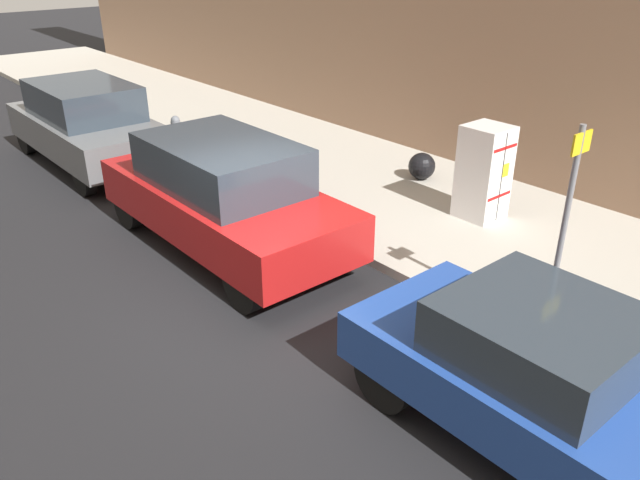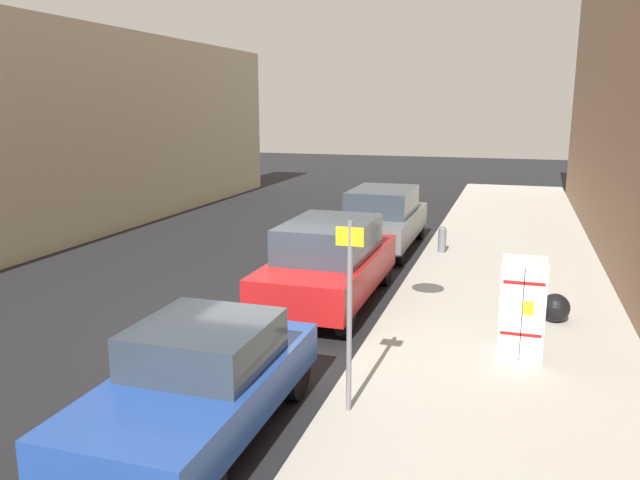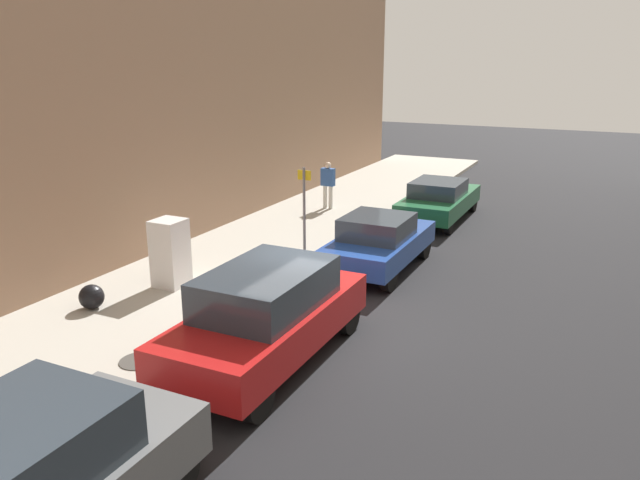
# 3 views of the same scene
# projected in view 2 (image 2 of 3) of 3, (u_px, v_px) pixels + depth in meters

# --- Properties ---
(ground_plane) EXTENTS (80.00, 80.00, 0.00)m
(ground_plane) POSITION_uv_depth(u_px,v_px,m) (286.00, 327.00, 11.79)
(ground_plane) COLOR black
(sidewalk_slab) EXTENTS (4.52, 44.00, 0.15)m
(sidewalk_slab) POSITION_uv_depth(u_px,v_px,m) (502.00, 347.00, 10.62)
(sidewalk_slab) COLOR #B2ADA0
(sidewalk_slab) RESTS_ON ground
(discarded_refrigerator) EXTENTS (0.68, 0.71, 1.59)m
(discarded_refrigerator) POSITION_uv_depth(u_px,v_px,m) (522.00, 308.00, 9.91)
(discarded_refrigerator) COLOR white
(discarded_refrigerator) RESTS_ON sidewalk_slab
(manhole_cover) EXTENTS (0.70, 0.70, 0.02)m
(manhole_cover) POSITION_uv_depth(u_px,v_px,m) (428.00, 288.00, 13.72)
(manhole_cover) COLOR #47443F
(manhole_cover) RESTS_ON sidewalk_slab
(street_sign_post) EXTENTS (0.36, 0.07, 2.56)m
(street_sign_post) POSITION_uv_depth(u_px,v_px,m) (349.00, 307.00, 7.97)
(street_sign_post) COLOR slate
(street_sign_post) RESTS_ON sidewalk_slab
(fire_hydrant) EXTENTS (0.22, 0.22, 0.73)m
(fire_hydrant) POSITION_uv_depth(u_px,v_px,m) (442.00, 239.00, 17.00)
(fire_hydrant) COLOR slate
(fire_hydrant) RESTS_ON sidewalk_slab
(trash_bag) EXTENTS (0.53, 0.53, 0.53)m
(trash_bag) POSITION_uv_depth(u_px,v_px,m) (555.00, 308.00, 11.58)
(trash_bag) COLOR black
(trash_bag) RESTS_ON sidewalk_slab
(parked_suv_gray) EXTENTS (1.92, 4.60, 1.76)m
(parked_suv_gray) POSITION_uv_depth(u_px,v_px,m) (382.00, 218.00, 17.95)
(parked_suv_gray) COLOR slate
(parked_suv_gray) RESTS_ON ground
(parked_suv_red) EXTENTS (1.91, 4.70, 1.77)m
(parked_suv_red) POSITION_uv_depth(u_px,v_px,m) (329.00, 262.00, 12.94)
(parked_suv_red) COLOR red
(parked_suv_red) RESTS_ON ground
(parked_hatchback_blue) EXTENTS (1.80, 4.03, 1.47)m
(parked_hatchback_blue) POSITION_uv_depth(u_px,v_px,m) (200.00, 380.00, 7.74)
(parked_hatchback_blue) COLOR #23479E
(parked_hatchback_blue) RESTS_ON ground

